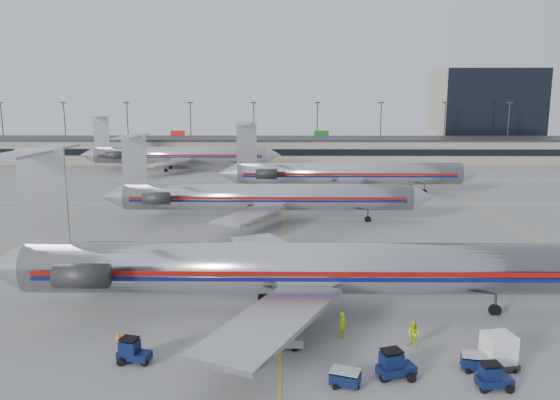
{
  "coord_description": "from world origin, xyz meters",
  "views": [
    {
      "loc": [
        0.35,
        -44.07,
        16.26
      ],
      "look_at": [
        -0.42,
        18.98,
        4.5
      ],
      "focal_mm": 35.0,
      "sensor_mm": 36.0,
      "label": 1
    }
  ],
  "objects_px": {
    "jet_second_row": "(261,197)",
    "belt_loader": "(275,337)",
    "tug_center": "(394,365)",
    "jet_foreground": "(290,267)",
    "uld_container": "(498,351)"
  },
  "relations": [
    {
      "from": "jet_second_row",
      "to": "belt_loader",
      "type": "relative_size",
      "value": 9.39
    },
    {
      "from": "jet_second_row",
      "to": "tug_center",
      "type": "xyz_separation_m",
      "value": [
        9.75,
        -41.61,
        -2.57
      ]
    },
    {
      "from": "jet_foreground",
      "to": "jet_second_row",
      "type": "relative_size",
      "value": 1.1
    },
    {
      "from": "jet_second_row",
      "to": "tug_center",
      "type": "distance_m",
      "value": 42.82
    },
    {
      "from": "jet_second_row",
      "to": "belt_loader",
      "type": "height_order",
      "value": "jet_second_row"
    },
    {
      "from": "jet_second_row",
      "to": "uld_container",
      "type": "distance_m",
      "value": 43.5
    },
    {
      "from": "jet_foreground",
      "to": "uld_container",
      "type": "height_order",
      "value": "jet_foreground"
    },
    {
      "from": "jet_foreground",
      "to": "belt_loader",
      "type": "height_order",
      "value": "jet_foreground"
    },
    {
      "from": "uld_container",
      "to": "belt_loader",
      "type": "height_order",
      "value": "belt_loader"
    },
    {
      "from": "jet_foreground",
      "to": "uld_container",
      "type": "xyz_separation_m",
      "value": [
        12.7,
        -8.34,
        -2.62
      ]
    },
    {
      "from": "jet_foreground",
      "to": "tug_center",
      "type": "relative_size",
      "value": 20.07
    },
    {
      "from": "tug_center",
      "to": "belt_loader",
      "type": "xyz_separation_m",
      "value": [
        -7.13,
        4.08,
        -0.15
      ]
    },
    {
      "from": "tug_center",
      "to": "jet_second_row",
      "type": "bearing_deg",
      "value": 84.64
    },
    {
      "from": "uld_container",
      "to": "jet_second_row",
      "type": "bearing_deg",
      "value": 101.41
    },
    {
      "from": "jet_foreground",
      "to": "jet_second_row",
      "type": "height_order",
      "value": "jet_foreground"
    }
  ]
}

